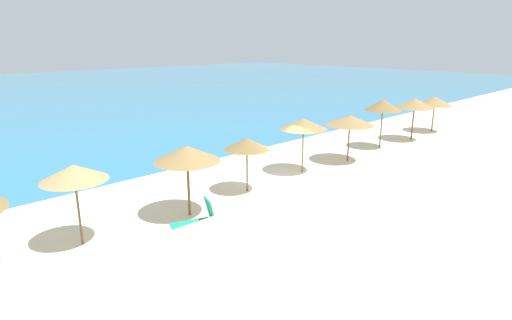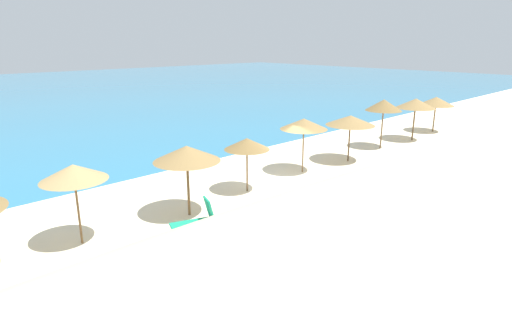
% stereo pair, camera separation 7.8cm
% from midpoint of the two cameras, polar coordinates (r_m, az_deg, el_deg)
% --- Properties ---
extents(ground_plane, '(160.00, 160.00, 0.00)m').
position_cam_midpoint_polar(ground_plane, '(19.28, 4.97, -3.44)').
color(ground_plane, beige).
extents(sea_water, '(160.00, 79.18, 0.01)m').
position_cam_midpoint_polar(sea_water, '(59.40, -30.41, 7.62)').
color(sea_water, teal).
rests_on(sea_water, ground_plane).
extents(dune_ridge, '(46.30, 10.99, 2.95)m').
position_cam_midpoint_polar(dune_ridge, '(14.18, 26.14, -6.01)').
color(dune_ridge, beige).
rests_on(dune_ridge, ground_plane).
extents(beach_umbrella_2, '(2.07, 2.07, 2.70)m').
position_cam_midpoint_polar(beach_umbrella_2, '(14.18, -23.83, -1.61)').
color(beach_umbrella_2, brown).
rests_on(beach_umbrella_2, ground_plane).
extents(beach_umbrella_3, '(2.49, 2.49, 2.71)m').
position_cam_midpoint_polar(beach_umbrella_3, '(15.45, -9.59, 0.85)').
color(beach_umbrella_3, brown).
rests_on(beach_umbrella_3, ground_plane).
extents(beach_umbrella_4, '(1.97, 1.97, 2.40)m').
position_cam_midpoint_polar(beach_umbrella_4, '(17.84, -1.38, 2.22)').
color(beach_umbrella_4, brown).
rests_on(beach_umbrella_4, ground_plane).
extents(beach_umbrella_5, '(2.35, 2.35, 2.74)m').
position_cam_midpoint_polar(beach_umbrella_5, '(20.67, 6.43, 4.94)').
color(beach_umbrella_5, brown).
rests_on(beach_umbrella_5, ground_plane).
extents(beach_umbrella_6, '(2.64, 2.64, 2.55)m').
position_cam_midpoint_polar(beach_umbrella_6, '(23.08, 12.65, 5.33)').
color(beach_umbrella_6, brown).
rests_on(beach_umbrella_6, ground_plane).
extents(beach_umbrella_7, '(2.19, 2.19, 3.01)m').
position_cam_midpoint_polar(beach_umbrella_7, '(26.58, 16.93, 7.23)').
color(beach_umbrella_7, brown).
rests_on(beach_umbrella_7, ground_plane).
extents(beach_umbrella_8, '(2.51, 2.51, 2.79)m').
position_cam_midpoint_polar(beach_umbrella_8, '(29.46, 20.86, 7.27)').
color(beach_umbrella_8, brown).
rests_on(beach_umbrella_8, ground_plane).
extents(beach_umbrella_9, '(2.49, 2.49, 2.54)m').
position_cam_midpoint_polar(beach_umbrella_9, '(32.91, 23.26, 7.42)').
color(beach_umbrella_9, brown).
rests_on(beach_umbrella_9, ground_plane).
extents(lounge_chair_0, '(1.63, 1.12, 1.20)m').
position_cam_midpoint_polar(lounge_chair_0, '(14.58, -8.10, -8.06)').
color(lounge_chair_0, '#199972').
rests_on(lounge_chair_0, ground_plane).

